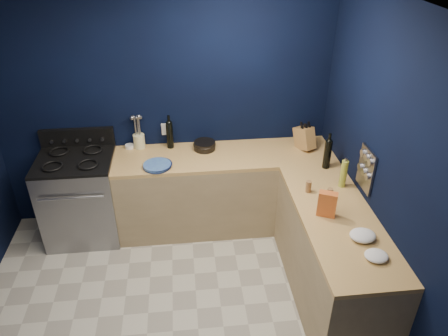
{
  "coord_description": "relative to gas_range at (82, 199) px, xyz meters",
  "views": [
    {
      "loc": [
        0.18,
        -2.43,
        3.09
      ],
      "look_at": [
        0.55,
        1.0,
        1.0
      ],
      "focal_mm": 34.18,
      "sensor_mm": 36.0,
      "label": 1
    }
  ],
  "objects": [
    {
      "name": "floor",
      "position": [
        0.93,
        -1.42,
        -0.47
      ],
      "size": [
        3.5,
        3.5,
        0.02
      ],
      "primitive_type": "cube",
      "color": "#BAB6A3",
      "rests_on": "ground"
    },
    {
      "name": "ceiling",
      "position": [
        0.93,
        -1.42,
        2.15
      ],
      "size": [
        3.5,
        3.5,
        0.02
      ],
      "primitive_type": "cube",
      "color": "silver",
      "rests_on": "ground"
    },
    {
      "name": "wall_back",
      "position": [
        0.93,
        0.34,
        0.84
      ],
      "size": [
        3.5,
        0.02,
        2.6
      ],
      "primitive_type": "cube",
      "color": "black",
      "rests_on": "ground"
    },
    {
      "name": "wall_right",
      "position": [
        2.69,
        -1.42,
        0.84
      ],
      "size": [
        0.02,
        3.5,
        2.6
      ],
      "primitive_type": "cube",
      "color": "black",
      "rests_on": "ground"
    },
    {
      "name": "cab_back",
      "position": [
        1.53,
        0.02,
        -0.03
      ],
      "size": [
        2.3,
        0.63,
        0.86
      ],
      "primitive_type": "cube",
      "color": "#A08961",
      "rests_on": "floor"
    },
    {
      "name": "top_back",
      "position": [
        1.53,
        0.02,
        0.42
      ],
      "size": [
        2.3,
        0.63,
        0.04
      ],
      "primitive_type": "cube",
      "color": "olive",
      "rests_on": "cab_back"
    },
    {
      "name": "cab_right",
      "position": [
        2.37,
        -1.13,
        -0.03
      ],
      "size": [
        0.63,
        1.67,
        0.86
      ],
      "primitive_type": "cube",
      "color": "#A08961",
      "rests_on": "floor"
    },
    {
      "name": "top_right",
      "position": [
        2.37,
        -1.13,
        0.42
      ],
      "size": [
        0.63,
        1.67,
        0.04
      ],
      "primitive_type": "cube",
      "color": "olive",
      "rests_on": "cab_right"
    },
    {
      "name": "gas_range",
      "position": [
        0.0,
        0.0,
        0.0
      ],
      "size": [
        0.76,
        0.66,
        0.92
      ],
      "primitive_type": "cube",
      "color": "gray",
      "rests_on": "floor"
    },
    {
      "name": "oven_door",
      "position": [
        0.0,
        -0.32,
        -0.01
      ],
      "size": [
        0.59,
        0.02,
        0.42
      ],
      "primitive_type": "cube",
      "color": "black",
      "rests_on": "gas_range"
    },
    {
      "name": "cooktop",
      "position": [
        0.0,
        0.0,
        0.48
      ],
      "size": [
        0.76,
        0.66,
        0.03
      ],
      "primitive_type": "cube",
      "color": "black",
      "rests_on": "gas_range"
    },
    {
      "name": "backguard",
      "position": [
        0.0,
        0.3,
        0.58
      ],
      "size": [
        0.76,
        0.06,
        0.2
      ],
      "primitive_type": "cube",
      "color": "black",
      "rests_on": "gas_range"
    },
    {
      "name": "spice_panel",
      "position": [
        2.67,
        -0.87,
        0.72
      ],
      "size": [
        0.02,
        0.28,
        0.38
      ],
      "primitive_type": "cube",
      "color": "gray",
      "rests_on": "wall_right"
    },
    {
      "name": "wall_outlet",
      "position": [
        0.93,
        0.32,
        0.62
      ],
      "size": [
        0.09,
        0.02,
        0.13
      ],
      "primitive_type": "cube",
      "color": "white",
      "rests_on": "wall_back"
    },
    {
      "name": "plate_stack",
      "position": [
        0.84,
        -0.17,
        0.46
      ],
      "size": [
        0.37,
        0.37,
        0.03
      ],
      "primitive_type": "cylinder",
      "rotation": [
        0.0,
        0.0,
        -0.43
      ],
      "color": "#34489F",
      "rests_on": "top_back"
    },
    {
      "name": "ramekin",
      "position": [
        0.53,
        0.27,
        0.46
      ],
      "size": [
        0.11,
        0.11,
        0.04
      ],
      "primitive_type": "cylinder",
      "rotation": [
        0.0,
        0.0,
        0.24
      ],
      "color": "white",
      "rests_on": "top_back"
    },
    {
      "name": "utensil_crock",
      "position": [
        0.64,
        0.27,
        0.52
      ],
      "size": [
        0.14,
        0.14,
        0.15
      ],
      "primitive_type": "cylinder",
      "rotation": [
        0.0,
        0.0,
        0.17
      ],
      "color": "#F9F3C5",
      "rests_on": "top_back"
    },
    {
      "name": "wine_bottle_back",
      "position": [
        0.97,
        0.24,
        0.59
      ],
      "size": [
        0.09,
        0.09,
        0.29
      ],
      "primitive_type": "cylinder",
      "rotation": [
        0.0,
        0.0,
        0.3
      ],
      "color": "black",
      "rests_on": "top_back"
    },
    {
      "name": "lemon_basket",
      "position": [
        1.33,
        0.15,
        0.48
      ],
      "size": [
        0.26,
        0.26,
        0.09
      ],
      "primitive_type": "cylinder",
      "rotation": [
        0.0,
        0.0,
        0.14
      ],
      "color": "black",
      "rests_on": "top_back"
    },
    {
      "name": "knife_block",
      "position": [
        2.39,
        0.07,
        0.56
      ],
      "size": [
        0.23,
        0.3,
        0.29
      ],
      "primitive_type": "cube",
      "rotation": [
        -0.31,
        0.0,
        0.42
      ],
      "color": "olive",
      "rests_on": "top_back"
    },
    {
      "name": "wine_bottle_right",
      "position": [
        2.51,
        -0.35,
        0.59
      ],
      "size": [
        0.08,
        0.08,
        0.29
      ],
      "primitive_type": "cylinder",
      "rotation": [
        0.0,
        0.0,
        0.09
      ],
      "color": "black",
      "rests_on": "top_right"
    },
    {
      "name": "oil_bottle",
      "position": [
        2.55,
        -0.69,
        0.57
      ],
      "size": [
        0.06,
        0.06,
        0.27
      ],
      "primitive_type": "cylinder",
      "rotation": [
        0.0,
        0.0,
        -0.01
      ],
      "color": "#9BA834",
      "rests_on": "top_right"
    },
    {
      "name": "spice_jar_near",
      "position": [
        2.21,
        -0.75,
        0.5
      ],
      "size": [
        0.06,
        0.06,
        0.11
      ],
      "primitive_type": "cylinder",
      "rotation": [
        0.0,
        0.0,
        0.1
      ],
      "color": "olive",
      "rests_on": "top_right"
    },
    {
      "name": "spice_jar_far",
      "position": [
        2.37,
        -0.87,
        0.49
      ],
      "size": [
        0.05,
        0.05,
        0.1
      ],
      "primitive_type": "cylinder",
      "rotation": [
        0.0,
        0.0,
        -0.07
      ],
      "color": "olive",
      "rests_on": "top_right"
    },
    {
      "name": "crouton_bag",
      "position": [
        2.26,
        -1.11,
        0.55
      ],
      "size": [
        0.17,
        0.13,
        0.22
      ],
      "primitive_type": "cube",
      "rotation": [
        0.0,
        0.0,
        -0.42
      ],
      "color": "#B42C21",
      "rests_on": "top_right"
    },
    {
      "name": "towel_front",
      "position": [
        2.45,
        -1.43,
        0.48
      ],
      "size": [
        0.23,
        0.21,
        0.07
      ],
      "primitive_type": "ellipsoid",
      "rotation": [
        0.0,
        0.0,
        0.19
      ],
      "color": "white",
      "rests_on": "top_right"
    },
    {
      "name": "towel_end",
      "position": [
        2.47,
        -1.65,
        0.47
      ],
      "size": [
        0.21,
        0.2,
        0.05
      ],
      "primitive_type": "ellipsoid",
      "rotation": [
        0.0,
        0.0,
        0.28
      ],
      "color": "white",
      "rests_on": "top_right"
    }
  ]
}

